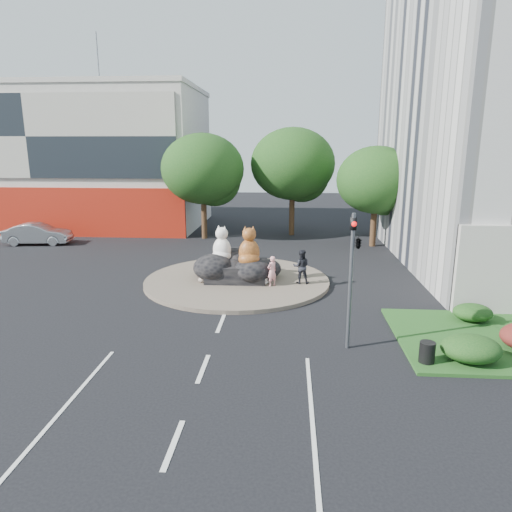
{
  "coord_description": "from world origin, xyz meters",
  "views": [
    {
      "loc": [
        2.78,
        -13.75,
        7.23
      ],
      "look_at": [
        1.19,
        7.9,
        2.0
      ],
      "focal_mm": 32.0,
      "sensor_mm": 36.0,
      "label": 1
    }
  ],
  "objects_px": {
    "litter_bin": "(427,352)",
    "pedestrian_pink": "(272,271)",
    "cat_tabby": "(249,246)",
    "kitten_white": "(264,277)",
    "pedestrian_dark": "(301,267)",
    "parked_car": "(38,234)",
    "cat_white": "(222,244)",
    "kitten_calico": "(202,275)"
  },
  "relations": [
    {
      "from": "litter_bin",
      "to": "pedestrian_pink",
      "type": "bearing_deg",
      "value": 124.63
    },
    {
      "from": "pedestrian_pink",
      "to": "litter_bin",
      "type": "distance_m",
      "value": 9.78
    },
    {
      "from": "cat_tabby",
      "to": "kitten_white",
      "type": "height_order",
      "value": "cat_tabby"
    },
    {
      "from": "pedestrian_dark",
      "to": "parked_car",
      "type": "xyz_separation_m",
      "value": [
        -19.62,
        9.38,
        -0.31
      ]
    },
    {
      "from": "pedestrian_dark",
      "to": "cat_white",
      "type": "bearing_deg",
      "value": -9.84
    },
    {
      "from": "cat_white",
      "to": "pedestrian_dark",
      "type": "relative_size",
      "value": 1.11
    },
    {
      "from": "cat_white",
      "to": "pedestrian_pink",
      "type": "xyz_separation_m",
      "value": [
        2.78,
        -1.35,
        -1.12
      ]
    },
    {
      "from": "kitten_white",
      "to": "parked_car",
      "type": "distance_m",
      "value": 20.18
    },
    {
      "from": "cat_white",
      "to": "cat_tabby",
      "type": "distance_m",
      "value": 1.68
    },
    {
      "from": "pedestrian_pink",
      "to": "parked_car",
      "type": "bearing_deg",
      "value": -72.86
    },
    {
      "from": "cat_tabby",
      "to": "kitten_white",
      "type": "relative_size",
      "value": 2.58
    },
    {
      "from": "pedestrian_dark",
      "to": "litter_bin",
      "type": "bearing_deg",
      "value": 115.52
    },
    {
      "from": "pedestrian_pink",
      "to": "cat_white",
      "type": "bearing_deg",
      "value": -70.06
    },
    {
      "from": "cat_tabby",
      "to": "litter_bin",
      "type": "distance_m",
      "value": 11.19
    },
    {
      "from": "cat_tabby",
      "to": "kitten_calico",
      "type": "relative_size",
      "value": 2.53
    },
    {
      "from": "kitten_calico",
      "to": "kitten_white",
      "type": "bearing_deg",
      "value": 24.24
    },
    {
      "from": "parked_car",
      "to": "kitten_calico",
      "type": "bearing_deg",
      "value": -130.16
    },
    {
      "from": "cat_tabby",
      "to": "parked_car",
      "type": "height_order",
      "value": "cat_tabby"
    },
    {
      "from": "kitten_calico",
      "to": "pedestrian_dark",
      "type": "relative_size",
      "value": 0.46
    },
    {
      "from": "litter_bin",
      "to": "kitten_calico",
      "type": "bearing_deg",
      "value": 137.69
    },
    {
      "from": "pedestrian_pink",
      "to": "parked_car",
      "type": "xyz_separation_m",
      "value": [
        -18.1,
        9.96,
        -0.19
      ]
    },
    {
      "from": "pedestrian_dark",
      "to": "kitten_white",
      "type": "bearing_deg",
      "value": 11.14
    },
    {
      "from": "cat_white",
      "to": "pedestrian_dark",
      "type": "height_order",
      "value": "cat_white"
    },
    {
      "from": "cat_white",
      "to": "cat_tabby",
      "type": "height_order",
      "value": "cat_tabby"
    },
    {
      "from": "pedestrian_pink",
      "to": "litter_bin",
      "type": "bearing_deg",
      "value": 80.59
    },
    {
      "from": "kitten_calico",
      "to": "pedestrian_dark",
      "type": "height_order",
      "value": "pedestrian_dark"
    },
    {
      "from": "pedestrian_dark",
      "to": "parked_car",
      "type": "distance_m",
      "value": 21.74
    },
    {
      "from": "pedestrian_pink",
      "to": "pedestrian_dark",
      "type": "distance_m",
      "value": 1.62
    },
    {
      "from": "cat_tabby",
      "to": "pedestrian_dark",
      "type": "xyz_separation_m",
      "value": [
        2.74,
        -0.12,
        -1.05
      ]
    },
    {
      "from": "kitten_white",
      "to": "cat_tabby",
      "type": "bearing_deg",
      "value": 103.66
    },
    {
      "from": "kitten_calico",
      "to": "pedestrian_pink",
      "type": "distance_m",
      "value": 3.74
    },
    {
      "from": "cat_white",
      "to": "kitten_calico",
      "type": "xyz_separation_m",
      "value": [
        -0.93,
        -0.97,
        -1.49
      ]
    },
    {
      "from": "kitten_white",
      "to": "kitten_calico",
      "type": "bearing_deg",
      "value": 131.88
    },
    {
      "from": "litter_bin",
      "to": "cat_tabby",
      "type": "bearing_deg",
      "value": 127.82
    },
    {
      "from": "pedestrian_pink",
      "to": "parked_car",
      "type": "distance_m",
      "value": 20.66
    },
    {
      "from": "pedestrian_pink",
      "to": "kitten_calico",
      "type": "bearing_deg",
      "value": -50.01
    },
    {
      "from": "pedestrian_dark",
      "to": "litter_bin",
      "type": "distance_m",
      "value": 9.54
    },
    {
      "from": "parked_car",
      "to": "pedestrian_dark",
      "type": "bearing_deg",
      "value": -122.09
    },
    {
      "from": "cat_white",
      "to": "pedestrian_dark",
      "type": "distance_m",
      "value": 4.47
    },
    {
      "from": "cat_white",
      "to": "parked_car",
      "type": "bearing_deg",
      "value": 179.25
    },
    {
      "from": "parked_car",
      "to": "litter_bin",
      "type": "xyz_separation_m",
      "value": [
        23.66,
        -18.0,
        -0.32
      ]
    },
    {
      "from": "parked_car",
      "to": "pedestrian_pink",
      "type": "bearing_deg",
      "value": -125.36
    }
  ]
}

